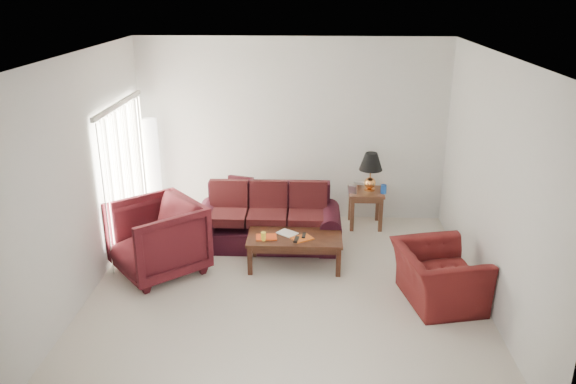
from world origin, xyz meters
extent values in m
plane|color=beige|center=(0.00, 0.00, 0.00)|extent=(5.00, 5.00, 0.00)
cube|color=silver|center=(-2.42, 1.30, 1.08)|extent=(0.10, 2.00, 2.16)
cube|color=black|center=(-0.81, 1.91, 0.70)|extent=(0.44, 0.30, 0.41)
cube|color=white|center=(0.98, 2.03, 0.67)|extent=(0.14, 0.09, 0.13)
cylinder|color=navy|center=(1.48, 2.05, 0.68)|extent=(0.11, 0.11, 0.15)
cube|color=silver|center=(1.11, 2.33, 0.69)|extent=(0.16, 0.18, 0.05)
imported|color=#3C0E12|center=(-1.76, 0.43, 0.51)|extent=(1.55, 1.54, 1.01)
imported|color=#451010|center=(1.91, -0.18, 0.35)|extent=(1.15, 1.26, 0.70)
cube|color=#C13B13|center=(-0.29, 0.61, 0.47)|extent=(0.30, 0.24, 0.02)
cube|color=white|center=(-0.01, 0.76, 0.47)|extent=(0.32, 0.31, 0.01)
cube|color=#BF5216|center=(0.20, 0.60, 0.47)|extent=(0.34, 0.32, 0.02)
cube|color=black|center=(0.13, 0.52, 0.49)|extent=(0.08, 0.18, 0.02)
cube|color=black|center=(0.23, 0.66, 0.49)|extent=(0.06, 0.17, 0.02)
cylinder|color=yellow|center=(-0.32, 0.53, 0.52)|extent=(0.08, 0.08, 0.12)
camera|label=1|loc=(0.31, -6.41, 3.75)|focal=35.00mm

